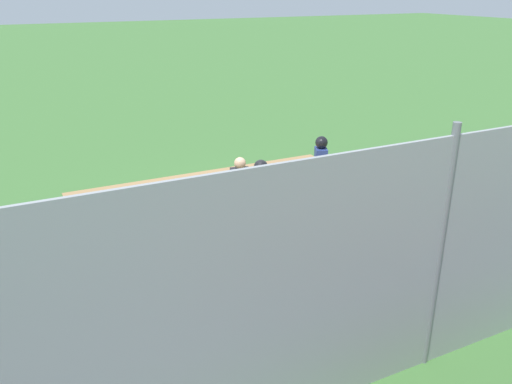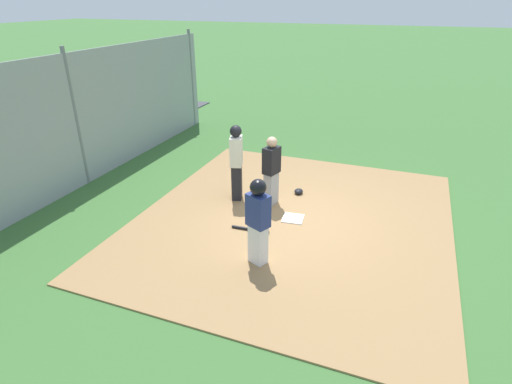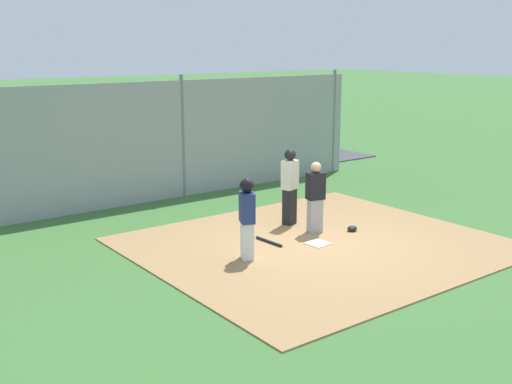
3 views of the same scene
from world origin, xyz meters
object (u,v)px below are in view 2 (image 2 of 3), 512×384
object	(u,v)px
home_plate	(293,218)
runner	(258,217)
catcher	(271,170)
catcher_mask	(299,191)
baseball_bat	(250,229)
parked_car_dark	(120,95)
parked_car_red	(1,142)
umpire	(236,161)

from	to	relation	value
home_plate	runner	bearing A→B (deg)	-4.80
catcher	catcher_mask	size ratio (longest dim) A/B	6.65
catcher	baseball_bat	size ratio (longest dim) A/B	2.02
baseball_bat	runner	bearing A→B (deg)	-64.63
home_plate	runner	world-z (taller)	runner
catcher_mask	runner	bearing A→B (deg)	1.47
parked_car_dark	parked_car_red	world-z (taller)	same
home_plate	parked_car_red	bearing A→B (deg)	-91.90
umpire	parked_car_red	world-z (taller)	umpire
catcher	parked_car_red	distance (m)	8.02
catcher	home_plate	bearing A→B (deg)	-22.15
catcher	parked_car_red	world-z (taller)	catcher
catcher	catcher_mask	world-z (taller)	catcher
catcher	parked_car_red	bearing A→B (deg)	-162.76
runner	catcher_mask	size ratio (longest dim) A/B	6.74
catcher	umpire	bearing A→B (deg)	-161.28
home_plate	baseball_bat	size ratio (longest dim) A/B	0.56
catcher_mask	parked_car_dark	xyz separation A→B (m)	(-5.34, -9.26, 0.52)
baseball_bat	umpire	bearing A→B (deg)	120.05
umpire	parked_car_dark	bearing A→B (deg)	125.33
runner	parked_car_red	size ratio (longest dim) A/B	0.38
home_plate	umpire	xyz separation A→B (m)	(-0.48, -1.51, 0.93)
home_plate	baseball_bat	bearing A→B (deg)	-40.51
umpire	runner	size ratio (longest dim) A/B	1.10
home_plate	runner	xyz separation A→B (m)	(1.74, -0.15, 0.91)
catcher_mask	parked_car_dark	distance (m)	10.70
umpire	baseball_bat	bearing A→B (deg)	-73.73
umpire	baseball_bat	world-z (taller)	umpire
baseball_bat	catcher_mask	distance (m)	2.09
catcher_mask	parked_car_dark	size ratio (longest dim) A/B	0.05
parked_car_dark	parked_car_red	xyz separation A→B (m)	(6.30, 0.78, 0.00)
home_plate	catcher_mask	xyz separation A→B (m)	(-1.25, -0.22, 0.05)
parked_car_dark	parked_car_red	bearing A→B (deg)	14.98
catcher	umpire	distance (m)	0.84
umpire	baseball_bat	size ratio (longest dim) A/B	2.25
runner	baseball_bat	xyz separation A→B (m)	(-0.96, -0.53, -0.89)
catcher_mask	umpire	bearing A→B (deg)	-59.28
umpire	catcher_mask	world-z (taller)	umpire
catcher_mask	parked_car_red	xyz separation A→B (m)	(0.96, -8.48, 0.52)
umpire	parked_car_red	xyz separation A→B (m)	(0.20, -7.19, -0.36)
home_plate	parked_car_red	xyz separation A→B (m)	(-0.29, -8.70, 0.57)
parked_car_dark	parked_car_red	size ratio (longest dim) A/B	1.03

